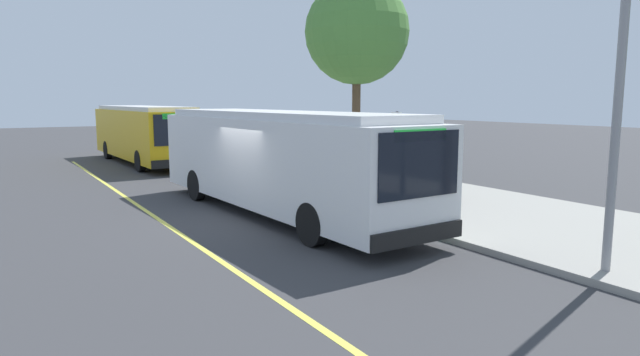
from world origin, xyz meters
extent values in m
plane|color=#38383A|center=(0.00, 0.00, 0.00)|extent=(120.00, 120.00, 0.00)
cube|color=gray|center=(0.00, 6.00, 0.07)|extent=(44.00, 6.40, 0.15)
cube|color=#E0D64C|center=(0.00, -2.20, 0.00)|extent=(36.00, 0.14, 0.01)
cube|color=white|center=(-0.22, 1.00, 1.55)|extent=(11.44, 3.06, 2.40)
cube|color=silver|center=(-0.22, 1.00, 2.85)|extent=(10.52, 2.77, 0.20)
cube|color=black|center=(5.45, 1.26, 1.98)|extent=(0.14, 2.17, 1.34)
cube|color=black|center=(-0.28, 2.29, 1.84)|extent=(9.97, 0.49, 1.06)
cube|color=#197259|center=(-0.28, 2.29, 0.57)|extent=(10.76, 0.52, 0.28)
cube|color=#26D83F|center=(5.46, 1.26, 2.57)|extent=(0.09, 1.40, 0.24)
cube|color=black|center=(5.47, 1.26, 0.53)|extent=(0.19, 2.50, 0.36)
cylinder|color=black|center=(3.23, 2.31, 0.50)|extent=(1.01, 0.33, 1.00)
cylinder|color=black|center=(3.34, 0.01, 0.50)|extent=(1.01, 0.33, 1.00)
cylinder|color=black|center=(-3.67, 2.00, 0.50)|extent=(1.01, 0.33, 1.00)
cylinder|color=black|center=(-3.57, -0.31, 0.50)|extent=(1.01, 0.33, 1.00)
cube|color=gold|center=(-15.27, 0.93, 1.55)|extent=(10.99, 2.84, 2.40)
cube|color=silver|center=(-15.27, 0.93, 2.85)|extent=(10.11, 2.56, 0.20)
cube|color=black|center=(-9.79, 1.07, 1.98)|extent=(0.10, 2.17, 1.34)
cube|color=black|center=(-15.30, 2.22, 1.84)|extent=(9.62, 0.29, 1.06)
cube|color=black|center=(-15.30, 2.22, 0.57)|extent=(10.38, 0.30, 0.28)
cube|color=#26D83F|center=(-9.79, 1.07, 2.57)|extent=(0.07, 1.40, 0.24)
cube|color=black|center=(-9.78, 1.07, 0.53)|extent=(0.15, 2.50, 0.36)
cylinder|color=black|center=(-11.91, 2.17, 0.50)|extent=(1.01, 0.31, 1.00)
cylinder|color=black|center=(-11.85, -0.14, 0.50)|extent=(1.01, 0.31, 1.00)
cylinder|color=black|center=(-18.58, 2.00, 0.50)|extent=(1.01, 0.31, 1.00)
cylinder|color=black|center=(-18.52, -0.31, 0.50)|extent=(1.01, 0.31, 1.00)
cylinder|color=#333338|center=(0.62, 6.17, 1.35)|extent=(0.10, 0.10, 2.40)
cylinder|color=#333338|center=(0.62, 4.87, 1.35)|extent=(0.10, 0.10, 2.40)
cylinder|color=#333338|center=(-1.98, 6.17, 1.35)|extent=(0.10, 0.10, 2.40)
cylinder|color=#333338|center=(-1.98, 4.87, 1.35)|extent=(0.10, 0.10, 2.40)
cube|color=#333338|center=(-0.68, 5.52, 2.59)|extent=(2.90, 1.60, 0.08)
cube|color=#4C606B|center=(-0.68, 6.17, 1.35)|extent=(2.47, 0.04, 2.16)
cube|color=navy|center=(-1.98, 5.52, 1.30)|extent=(0.06, 1.11, 1.82)
cube|color=brown|center=(-0.91, 5.49, 0.60)|extent=(1.60, 0.44, 0.06)
cube|color=brown|center=(-0.91, 5.73, 0.88)|extent=(1.60, 0.05, 0.44)
cube|color=#333338|center=(-1.63, 5.49, 0.38)|extent=(0.08, 0.40, 0.45)
cube|color=#333338|center=(-0.19, 5.49, 0.38)|extent=(0.08, 0.40, 0.45)
cylinder|color=#333338|center=(1.56, 3.85, 1.55)|extent=(0.07, 0.07, 2.80)
cube|color=white|center=(1.56, 3.83, 2.65)|extent=(0.44, 0.03, 0.56)
cube|color=red|center=(1.56, 3.82, 2.65)|extent=(0.40, 0.01, 0.16)
cylinder|color=brown|center=(-5.60, 7.51, 2.30)|extent=(0.36, 0.36, 4.30)
sphere|color=#4C8438|center=(-5.60, 7.51, 6.09)|extent=(4.38, 4.38, 4.38)
cylinder|color=gray|center=(8.12, 3.46, 3.35)|extent=(0.16, 0.16, 6.40)
camera|label=1|loc=(13.68, -6.14, 3.27)|focal=30.78mm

